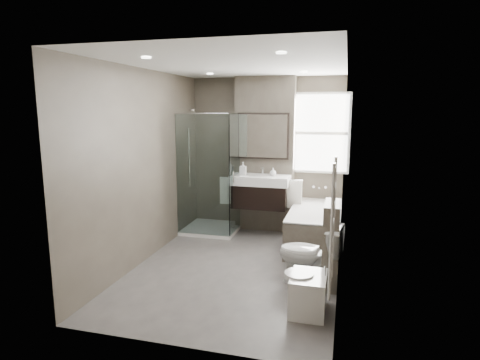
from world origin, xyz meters
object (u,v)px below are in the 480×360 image
(vanity, at_px, (260,191))
(toilet, at_px, (310,254))
(bidet, at_px, (308,293))
(bathtub, at_px, (315,226))

(vanity, relative_size, toilet, 1.27)
(toilet, bearing_deg, vanity, -143.20)
(bidet, bearing_deg, vanity, 112.83)
(bidet, bearing_deg, bathtub, 92.45)
(toilet, height_order, bidet, toilet)
(vanity, height_order, bidet, vanity)
(bathtub, relative_size, toilet, 2.13)
(vanity, xyz_separation_m, bidet, (1.01, -2.41, -0.53))
(vanity, relative_size, bidet, 1.84)
(vanity, bearing_deg, toilet, -60.68)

